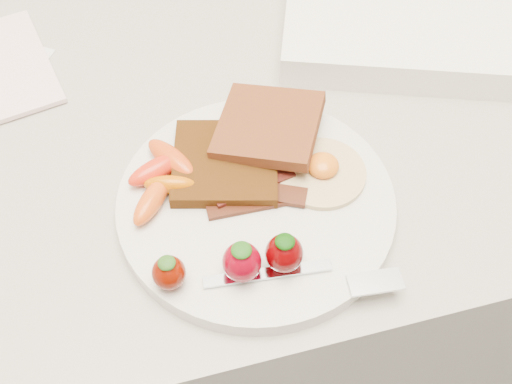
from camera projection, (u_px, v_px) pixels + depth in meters
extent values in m
cube|color=gray|center=(232.00, 294.00, 1.08)|extent=(2.00, 0.60, 0.90)
cylinder|color=silver|center=(256.00, 204.00, 0.63)|extent=(0.27, 0.27, 0.02)
cube|color=black|center=(225.00, 163.00, 0.64)|extent=(0.13, 0.13, 0.01)
cube|color=#451A0D|center=(268.00, 126.00, 0.65)|extent=(0.14, 0.14, 0.02)
cylinder|color=beige|center=(321.00, 173.00, 0.63)|extent=(0.11, 0.11, 0.01)
ellipsoid|color=orange|center=(323.00, 165.00, 0.63)|extent=(0.04, 0.04, 0.02)
cube|color=black|center=(250.00, 203.00, 0.61)|extent=(0.08, 0.02, 0.00)
cube|color=#310903|center=(264.00, 192.00, 0.62)|extent=(0.08, 0.06, 0.00)
cube|color=black|center=(253.00, 184.00, 0.62)|extent=(0.09, 0.04, 0.00)
ellipsoid|color=red|center=(157.00, 169.00, 0.63)|extent=(0.07, 0.04, 0.02)
ellipsoid|color=#C55900|center=(170.00, 185.00, 0.62)|extent=(0.05, 0.03, 0.02)
ellipsoid|color=#DB4F12|center=(152.00, 201.00, 0.60)|extent=(0.05, 0.06, 0.02)
ellipsoid|color=#D34410|center=(171.00, 159.00, 0.64)|extent=(0.05, 0.07, 0.02)
ellipsoid|color=#5D0C00|center=(169.00, 273.00, 0.55)|extent=(0.03, 0.03, 0.03)
ellipsoid|color=#265015|center=(167.00, 263.00, 0.54)|extent=(0.02, 0.02, 0.01)
ellipsoid|color=#73000F|center=(242.00, 262.00, 0.55)|extent=(0.03, 0.03, 0.04)
ellipsoid|color=#1A4D0E|center=(241.00, 250.00, 0.54)|extent=(0.02, 0.02, 0.01)
ellipsoid|color=#4B0001|center=(284.00, 253.00, 0.56)|extent=(0.03, 0.03, 0.04)
ellipsoid|color=#0B3904|center=(285.00, 241.00, 0.54)|extent=(0.02, 0.02, 0.01)
cube|color=silver|center=(268.00, 273.00, 0.57)|extent=(0.12, 0.02, 0.00)
cube|color=silver|center=(376.00, 282.00, 0.56)|extent=(0.05, 0.03, 0.00)
cube|color=white|center=(427.00, 6.00, 0.79)|extent=(0.42, 0.38, 0.04)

